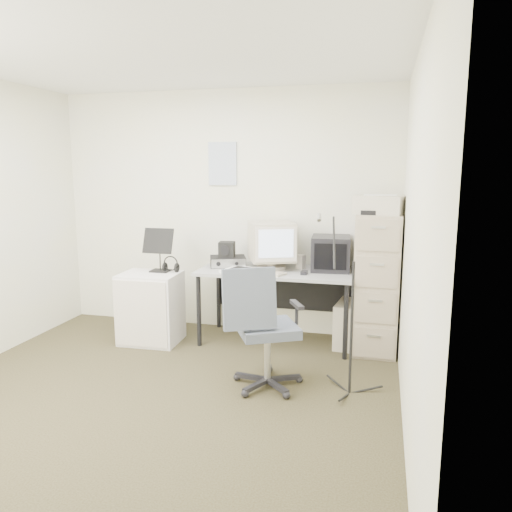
% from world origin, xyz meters
% --- Properties ---
extents(floor, '(3.60, 3.60, 0.01)m').
position_xyz_m(floor, '(0.00, 0.00, -0.01)').
color(floor, '#2C2614').
rests_on(floor, ground).
extents(ceiling, '(3.60, 3.60, 0.01)m').
position_xyz_m(ceiling, '(0.00, 0.00, 2.50)').
color(ceiling, white).
rests_on(ceiling, ground).
extents(wall_back, '(3.60, 0.02, 2.50)m').
position_xyz_m(wall_back, '(0.00, 1.80, 1.25)').
color(wall_back, beige).
rests_on(wall_back, ground).
extents(wall_right, '(0.02, 3.60, 2.50)m').
position_xyz_m(wall_right, '(1.80, 0.00, 1.25)').
color(wall_right, beige).
rests_on(wall_right, ground).
extents(wall_calendar, '(0.30, 0.02, 0.44)m').
position_xyz_m(wall_calendar, '(-0.02, 1.79, 1.75)').
color(wall_calendar, white).
rests_on(wall_calendar, wall_back).
extents(filing_cabinet, '(0.40, 0.60, 1.30)m').
position_xyz_m(filing_cabinet, '(1.58, 1.48, 0.65)').
color(filing_cabinet, '#B8AE9A').
rests_on(filing_cabinet, floor).
extents(printer, '(0.49, 0.39, 0.16)m').
position_xyz_m(printer, '(1.58, 1.42, 1.38)').
color(printer, '#BCAE9C').
rests_on(printer, filing_cabinet).
extents(desk, '(1.50, 0.70, 0.73)m').
position_xyz_m(desk, '(0.63, 1.45, 0.36)').
color(desk, '#979797').
rests_on(desk, floor).
extents(crt_monitor, '(0.55, 0.56, 0.46)m').
position_xyz_m(crt_monitor, '(0.57, 1.50, 0.96)').
color(crt_monitor, '#BCAE9C').
rests_on(crt_monitor, desk).
extents(crt_tv, '(0.39, 0.41, 0.33)m').
position_xyz_m(crt_tv, '(1.14, 1.57, 0.90)').
color(crt_tv, black).
rests_on(crt_tv, desk).
extents(desk_speaker, '(0.10, 0.10, 0.14)m').
position_xyz_m(desk_speaker, '(0.85, 1.56, 0.80)').
color(desk_speaker, beige).
rests_on(desk_speaker, desk).
extents(keyboard, '(0.43, 0.30, 0.02)m').
position_xyz_m(keyboard, '(0.56, 1.27, 0.74)').
color(keyboard, '#BCAE9C').
rests_on(keyboard, desk).
extents(mouse, '(0.06, 0.10, 0.03)m').
position_xyz_m(mouse, '(0.92, 1.31, 0.74)').
color(mouse, black).
rests_on(mouse, desk).
extents(radio_receiver, '(0.41, 0.36, 0.10)m').
position_xyz_m(radio_receiver, '(0.11, 1.51, 0.78)').
color(radio_receiver, black).
rests_on(radio_receiver, desk).
extents(radio_speaker, '(0.17, 0.16, 0.15)m').
position_xyz_m(radio_speaker, '(0.11, 1.48, 0.91)').
color(radio_speaker, black).
rests_on(radio_speaker, radio_receiver).
extents(papers, '(0.31, 0.37, 0.02)m').
position_xyz_m(papers, '(0.28, 1.30, 0.74)').
color(papers, white).
rests_on(papers, desk).
extents(pc_tower, '(0.26, 0.48, 0.43)m').
position_xyz_m(pc_tower, '(1.33, 1.53, 0.22)').
color(pc_tower, '#BCAE9C').
rests_on(pc_tower, floor).
extents(office_chair, '(0.77, 0.77, 0.99)m').
position_xyz_m(office_chair, '(0.78, 0.42, 0.49)').
color(office_chair, slate).
rests_on(office_chair, floor).
extents(side_cart, '(0.58, 0.47, 0.69)m').
position_xyz_m(side_cart, '(-0.57, 1.15, 0.35)').
color(side_cart, silver).
rests_on(side_cart, floor).
extents(music_stand, '(0.32, 0.20, 0.44)m').
position_xyz_m(music_stand, '(-0.51, 1.25, 0.92)').
color(music_stand, black).
rests_on(music_stand, side_cart).
extents(headphones, '(0.22, 0.22, 0.03)m').
position_xyz_m(headphones, '(-0.40, 1.27, 0.75)').
color(headphones, black).
rests_on(headphones, side_cart).
extents(mic_stand, '(0.02, 0.02, 1.35)m').
position_xyz_m(mic_stand, '(1.42, 0.47, 0.67)').
color(mic_stand, black).
rests_on(mic_stand, floor).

